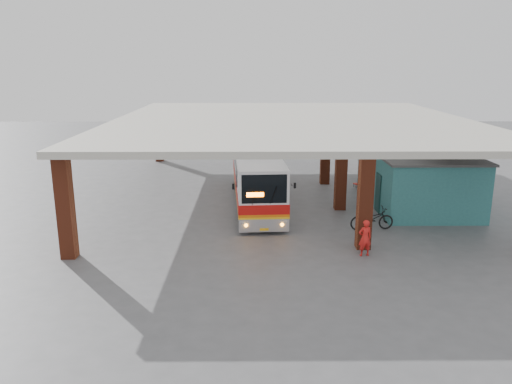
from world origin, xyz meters
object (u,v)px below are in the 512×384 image
object	(u,v)px
motorcycle	(372,219)
pedestrian	(365,238)
coach_bus	(256,175)
red_chair	(358,182)

from	to	relation	value
motorcycle	pedestrian	xyz separation A→B (m)	(-1.09, -3.36, 0.22)
motorcycle	pedestrian	size ratio (longest dim) A/B	1.37
coach_bus	motorcycle	xyz separation A→B (m)	(5.58, -4.75, -1.08)
motorcycle	red_chair	bearing A→B (deg)	-14.71
coach_bus	pedestrian	bearing A→B (deg)	-64.28
coach_bus	motorcycle	distance (m)	7.40
red_chair	coach_bus	bearing A→B (deg)	-167.32
motorcycle	pedestrian	distance (m)	3.53
red_chair	pedestrian	bearing A→B (deg)	-117.52
coach_bus	pedestrian	distance (m)	9.30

